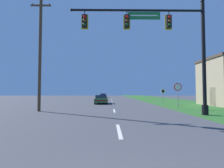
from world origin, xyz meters
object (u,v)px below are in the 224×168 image
at_px(route_sign_post, 163,93).
at_px(utility_pole_near, 40,51).
at_px(stop_sign, 178,90).
at_px(car_ahead, 101,99).
at_px(signal_mast, 168,41).
at_px(far_car, 103,95).

distance_m(route_sign_post, utility_pole_near, 15.07).
bearing_deg(stop_sign, route_sign_post, 88.20).
bearing_deg(car_ahead, signal_mast, -67.21).
distance_m(far_car, stop_sign, 38.32).
bearing_deg(stop_sign, far_car, 103.10).
bearing_deg(signal_mast, utility_pole_near, 164.27).
height_order(car_ahead, far_car, same).
relative_size(far_car, stop_sign, 1.69).
bearing_deg(signal_mast, far_car, 98.53).
relative_size(car_ahead, route_sign_post, 2.26).
xyz_separation_m(route_sign_post, utility_pole_near, (-12.93, -6.74, 3.79)).
bearing_deg(far_car, car_ahead, -88.38).
relative_size(stop_sign, route_sign_post, 1.23).
bearing_deg(utility_pole_near, car_ahead, 63.99).
distance_m(signal_mast, far_car, 42.47).
bearing_deg(stop_sign, signal_mast, -118.64).
bearing_deg(stop_sign, car_ahead, 132.70).
relative_size(car_ahead, stop_sign, 1.83).
relative_size(signal_mast, stop_sign, 3.96).
bearing_deg(utility_pole_near, stop_sign, 6.79).
xyz_separation_m(signal_mast, utility_pole_near, (-10.35, 2.91, -0.04)).
height_order(signal_mast, far_car, signal_mast).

